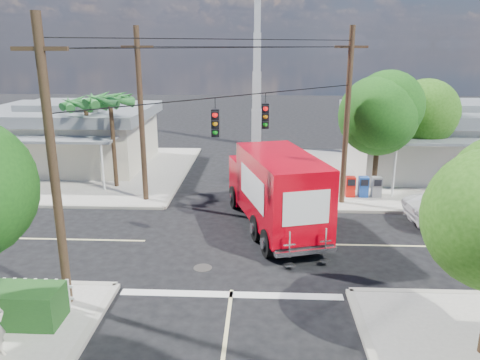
{
  "coord_description": "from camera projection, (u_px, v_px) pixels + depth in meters",
  "views": [
    {
      "loc": [
        0.97,
        -18.32,
        8.11
      ],
      "look_at": [
        0.0,
        2.0,
        2.2
      ],
      "focal_mm": 35.0,
      "sensor_mm": 36.0,
      "label": 1
    }
  ],
  "objects": [
    {
      "name": "parked_car",
      "position": [
        470.0,
        209.0,
        21.55
      ],
      "size": [
        5.97,
        3.13,
        1.6
      ],
      "primitive_type": "imported",
      "rotation": [
        0.0,
        0.0,
        1.65
      ],
      "color": "silver",
      "rests_on": "ground"
    },
    {
      "name": "palm_nw_back",
      "position": [
        85.0,
        105.0,
        27.64
      ],
      "size": [
        3.01,
        3.08,
        5.19
      ],
      "color": "#422D1C",
      "rests_on": "sidewalk_nw"
    },
    {
      "name": "tree_ne_front",
      "position": [
        380.0,
        110.0,
        24.7
      ],
      "size": [
        4.21,
        4.14,
        6.66
      ],
      "color": "#422D1C",
      "rests_on": "sidewalk_ne"
    },
    {
      "name": "road_markings",
      "position": [
        236.0,
        258.0,
        18.46
      ],
      "size": [
        32.0,
        32.0,
        0.01
      ],
      "color": "beige",
      "rests_on": "ground"
    },
    {
      "name": "utility_poles",
      "position": [
        203.0,
        127.0,
        20.18
      ],
      "size": [
        12.0,
        10.68,
        9.0
      ],
      "color": "#473321",
      "rests_on": "ground"
    },
    {
      "name": "vending_boxes",
      "position": [
        363.0,
        187.0,
        25.34
      ],
      "size": [
        1.9,
        0.5,
        1.1
      ],
      "color": "red",
      "rests_on": "sidewalk_ne"
    },
    {
      "name": "radio_tower",
      "position": [
        257.0,
        76.0,
        37.46
      ],
      "size": [
        0.8,
        0.8,
        17.0
      ],
      "color": "silver",
      "rests_on": "ground"
    },
    {
      "name": "tree_ne_back",
      "position": [
        416.0,
        115.0,
        26.85
      ],
      "size": [
        3.77,
        3.66,
        5.82
      ],
      "color": "#422D1C",
      "rests_on": "sidewalk_ne"
    },
    {
      "name": "sidewalk_ne",
      "position": [
        417.0,
        176.0,
        29.8
      ],
      "size": [
        14.12,
        14.12,
        0.14
      ],
      "color": "#9D988E",
      "rests_on": "ground"
    },
    {
      "name": "palm_nw_front",
      "position": [
        110.0,
        102.0,
        26.01
      ],
      "size": [
        3.01,
        3.08,
        5.59
      ],
      "color": "#422D1C",
      "rests_on": "sidewalk_nw"
    },
    {
      "name": "building_ne",
      "position": [
        441.0,
        138.0,
        30.14
      ],
      "size": [
        11.8,
        10.2,
        4.5
      ],
      "color": "beige",
      "rests_on": "sidewalk_ne"
    },
    {
      "name": "delivery_truck",
      "position": [
        275.0,
        190.0,
        21.0
      ],
      "size": [
        4.65,
        8.66,
        3.6
      ],
      "color": "black",
      "rests_on": "ground"
    },
    {
      "name": "ground",
      "position": [
        238.0,
        243.0,
        19.88
      ],
      "size": [
        120.0,
        120.0,
        0.0
      ],
      "primitive_type": "plane",
      "color": "black",
      "rests_on": "ground"
    },
    {
      "name": "sidewalk_nw",
      "position": [
        82.0,
        171.0,
        30.79
      ],
      "size": [
        14.12,
        14.12,
        0.14
      ],
      "color": "#9D988E",
      "rests_on": "ground"
    },
    {
      "name": "building_nw",
      "position": [
        71.0,
        134.0,
        31.76
      ],
      "size": [
        10.8,
        10.2,
        4.3
      ],
      "color": "beige",
      "rests_on": "sidewalk_nw"
    }
  ]
}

